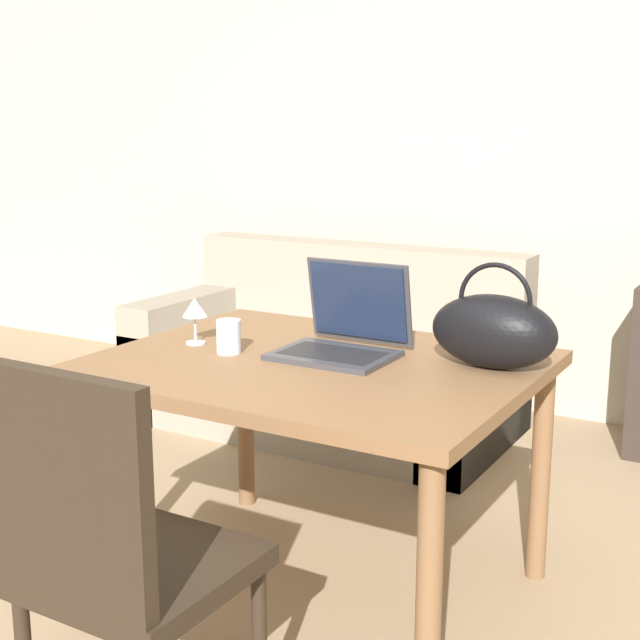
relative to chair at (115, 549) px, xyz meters
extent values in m
cube|color=#BCB29E|center=(0.01, 2.90, 0.85)|extent=(10.00, 0.06, 2.70)
cube|color=brown|center=(0.00, 0.84, 0.20)|extent=(1.22, 0.98, 0.04)
cylinder|color=brown|center=(-0.55, 0.41, -0.16)|extent=(0.06, 0.06, 0.69)
cylinder|color=brown|center=(0.55, 0.41, -0.16)|extent=(0.06, 0.06, 0.69)
cylinder|color=brown|center=(-0.55, 1.27, -0.16)|extent=(0.06, 0.06, 0.69)
cylinder|color=brown|center=(0.55, 1.27, -0.16)|extent=(0.06, 0.06, 0.69)
cube|color=#2D2319|center=(0.00, 0.08, -0.08)|extent=(0.45, 0.45, 0.05)
cube|color=#2D2319|center=(0.00, -0.12, 0.18)|extent=(0.42, 0.05, 0.48)
cylinder|color=#2D2319|center=(-0.18, 0.27, -0.31)|extent=(0.04, 0.04, 0.39)
cube|color=gray|center=(-0.74, 2.18, -0.29)|extent=(1.73, 0.89, 0.42)
cube|color=gray|center=(-0.74, 2.52, 0.12)|extent=(1.73, 0.20, 0.40)
cube|color=gray|center=(-1.51, 2.18, -0.22)|extent=(0.20, 0.89, 0.56)
cube|color=gray|center=(0.02, 2.18, -0.22)|extent=(0.20, 0.89, 0.56)
cube|color=#38383D|center=(0.04, 0.89, 0.23)|extent=(0.34, 0.25, 0.02)
cube|color=black|center=(0.04, 0.88, 0.24)|extent=(0.29, 0.17, 0.00)
cube|color=#38383D|center=(0.04, 1.04, 0.36)|extent=(0.34, 0.05, 0.25)
cube|color=#19233D|center=(0.04, 1.04, 0.36)|extent=(0.31, 0.05, 0.23)
cylinder|color=silver|center=(-0.26, 0.78, 0.27)|extent=(0.07, 0.07, 0.10)
cylinder|color=silver|center=(-0.42, 0.82, 0.23)|extent=(0.06, 0.06, 0.01)
cylinder|color=silver|center=(-0.42, 0.82, 0.27)|extent=(0.01, 0.01, 0.08)
cone|color=silver|center=(-0.42, 0.82, 0.34)|extent=(0.08, 0.08, 0.06)
ellipsoid|color=black|center=(0.47, 1.01, 0.33)|extent=(0.36, 0.18, 0.21)
torus|color=black|center=(0.47, 1.01, 0.41)|extent=(0.21, 0.01, 0.21)
camera|label=1|loc=(1.25, -1.29, 0.88)|focal=50.00mm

